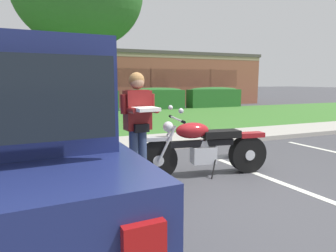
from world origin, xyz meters
The scene contains 14 objects.
ground_plane centered at (0.00, 0.00, 0.00)m, with size 140.00×140.00×0.00m, color #424247.
curb_strip centered at (0.00, 2.86, 0.06)m, with size 60.00×0.20×0.12m, color #ADA89E.
concrete_walk centered at (0.00, 3.71, 0.04)m, with size 60.00×1.50×0.08m, color #ADA89E.
grass_lawn centered at (0.00, 8.13, 0.03)m, with size 60.00×7.35×0.06m, color #3D752D.
stall_stripe_0 centered at (-1.43, 0.20, 0.00)m, with size 0.12×4.40×0.01m, color silver.
stall_stripe_1 centered at (1.29, 0.20, 0.00)m, with size 0.12×4.40×0.01m, color silver.
motorcycle centered at (0.46, 0.80, 0.48)m, with size 2.24×0.82×1.18m.
rider_person centered at (-0.78, 0.77, 1.01)m, with size 0.53×0.60×1.70m.
handbag centered at (-0.80, 0.59, 0.14)m, with size 0.28×0.13×0.36m.
hedge_left centered at (-3.61, 12.01, 0.65)m, with size 3.25×0.90×1.24m.
hedge_center_left centered at (0.02, 12.01, 0.65)m, with size 2.77×0.90×1.24m.
hedge_center_right centered at (3.66, 12.01, 0.65)m, with size 3.02×0.90×1.24m.
hedge_right centered at (7.29, 12.01, 0.65)m, with size 3.28×0.90×1.24m.
brick_building centered at (-0.24, 18.20, 1.73)m, with size 24.91×8.67×3.46m.
Camera 1 is at (-2.01, -3.40, 1.57)m, focal length 31.59 mm.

